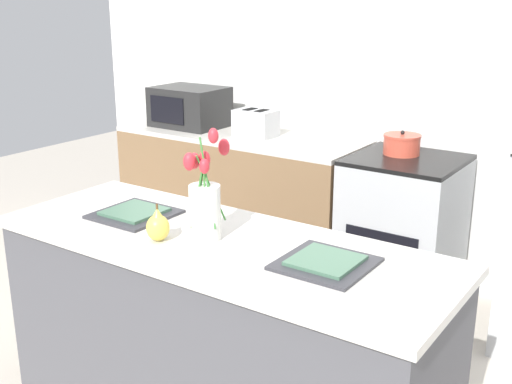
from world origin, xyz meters
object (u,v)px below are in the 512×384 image
at_px(plate_setting_right, 326,263).
at_px(cooking_pot, 402,144).
at_px(plate_setting_left, 135,213).
at_px(microwave, 190,107).
at_px(toaster, 256,123).
at_px(flower_vase, 205,203).
at_px(stove_range, 402,232).
at_px(pear_figurine, 158,226).

xyz_separation_m(plate_setting_right, cooking_pot, (-0.41, 1.64, 0.04)).
xyz_separation_m(plate_setting_left, cooking_pot, (0.48, 1.64, 0.04)).
relative_size(plate_setting_right, microwave, 0.62).
distance_m(plate_setting_left, toaster, 1.64).
distance_m(toaster, microwave, 0.56).
height_order(flower_vase, plate_setting_left, flower_vase).
xyz_separation_m(stove_range, cooking_pot, (-0.06, 0.06, 0.50)).
distance_m(flower_vase, plate_setting_left, 0.43).
xyz_separation_m(stove_range, pear_figurine, (-0.27, -1.73, 0.51)).
height_order(flower_vase, toaster, flower_vase).
height_order(flower_vase, cooking_pot, flower_vase).
relative_size(toaster, microwave, 0.58).
height_order(pear_figurine, plate_setting_right, pear_figurine).
relative_size(stove_range, microwave, 1.85).
distance_m(pear_figurine, plate_setting_left, 0.31).
xyz_separation_m(stove_range, microwave, (-1.59, -0.00, 0.58)).
height_order(plate_setting_right, microwave, microwave).
relative_size(pear_figurine, plate_setting_left, 0.48).
bearing_deg(toaster, plate_setting_left, -73.05).
bearing_deg(plate_setting_left, pear_figurine, -28.91).
height_order(plate_setting_left, microwave, microwave).
bearing_deg(toaster, stove_range, 0.69).
bearing_deg(plate_setting_left, toaster, 106.95).
bearing_deg(plate_setting_right, plate_setting_left, 180.00).
distance_m(stove_range, pear_figurine, 1.83).
height_order(plate_setting_left, plate_setting_right, same).
relative_size(plate_setting_left, microwave, 0.62).
bearing_deg(flower_vase, cooking_pot, 87.34).
bearing_deg(plate_setting_right, microwave, 140.67).
xyz_separation_m(stove_range, flower_vase, (-0.14, -1.62, 0.59)).
relative_size(pear_figurine, cooking_pot, 0.67).
height_order(pear_figurine, plate_setting_left, pear_figurine).
distance_m(stove_range, flower_vase, 1.73).
distance_m(pear_figurine, plate_setting_right, 0.64).
bearing_deg(stove_range, microwave, -179.98).
bearing_deg(microwave, flower_vase, -48.26).
relative_size(stove_range, cooking_pot, 4.19).
bearing_deg(toaster, microwave, 178.82).
relative_size(flower_vase, microwave, 0.89).
relative_size(plate_setting_left, toaster, 1.06).
bearing_deg(pear_figurine, microwave, 127.14).
distance_m(pear_figurine, microwave, 2.17).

